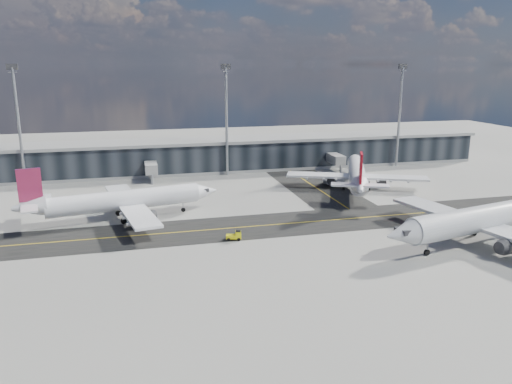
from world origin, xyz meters
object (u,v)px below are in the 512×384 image
baggage_tug (235,236)px  airliner_redtail (357,174)px  airliner_near (491,217)px  airliner_af (122,201)px  service_van (332,182)px

baggage_tug → airliner_redtail: bearing=140.6°
airliner_redtail → airliner_near: size_ratio=0.86×
airliner_af → airliner_redtail: size_ratio=1.02×
airliner_redtail → airliner_near: bearing=-57.9°
airliner_af → airliner_near: 65.39m
baggage_tug → airliner_near: bearing=87.6°
service_van → airliner_af: bearing=-175.5°
airliner_redtail → baggage_tug: airliner_redtail is taller
baggage_tug → service_van: bearing=149.5°
airliner_redtail → airliner_near: 38.63m
airliner_near → service_van: airliner_near is taller
airliner_near → airliner_redtail: bearing=-3.5°
airliner_redtail → baggage_tug: size_ratio=13.53×
airliner_redtail → service_van: bearing=144.3°
airliner_af → service_van: 52.41m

